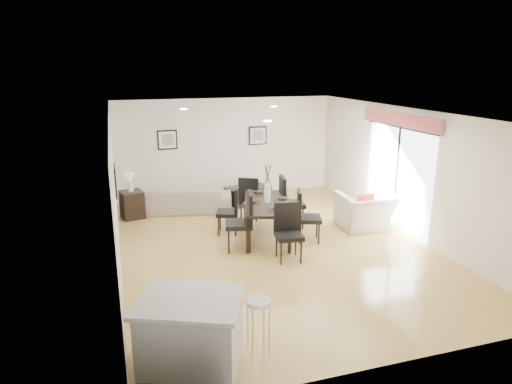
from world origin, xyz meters
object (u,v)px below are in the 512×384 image
object	(u,v)px
armchair	(367,211)
dining_chair_efar	(288,199)
bar_stool	(258,307)
coffee_table	(248,195)
kitchen_island	(191,331)
dining_table	(267,205)
dining_chair_enear	(305,213)
dining_chair_wnear	(244,218)
dining_chair_foot	(249,196)
dining_chair_head	(288,228)
dining_chair_wfar	(231,208)
sofa	(188,199)
side_table	(132,205)

from	to	relation	value
armchair	dining_chair_efar	distance (m)	1.79
bar_stool	dining_chair_efar	bearing A→B (deg)	64.31
coffee_table	kitchen_island	bearing A→B (deg)	-129.98
dining_table	bar_stool	size ratio (longest dim) A/B	2.86
armchair	dining_chair_enear	bearing A→B (deg)	13.97
dining_chair_wnear	dining_chair_foot	world-z (taller)	dining_chair_wnear
dining_chair_enear	dining_chair_head	xyz separation A→B (m)	(-0.65, -0.72, -0.00)
coffee_table	bar_stool	xyz separation A→B (m)	(-1.70, -6.30, 0.40)
dining_chair_wfar	coffee_table	xyz separation A→B (m)	(0.97, 2.08, -0.36)
dining_chair_wfar	kitchen_island	size ratio (longest dim) A/B	0.68
coffee_table	kitchen_island	world-z (taller)	kitchen_island
dining_chair_foot	dining_chair_head	bearing A→B (deg)	120.13
dining_table	dining_chair_wnear	bearing A→B (deg)	-126.13
dining_chair_enear	dining_chair_efar	size ratio (longest dim) A/B	0.93
dining_chair_head	coffee_table	xyz separation A→B (m)	(0.30, 3.68, -0.38)
dining_chair_wfar	kitchen_island	world-z (taller)	dining_chair_wfar
sofa	dining_chair_enear	xyz separation A→B (m)	(1.99, -2.71, 0.29)
coffee_table	side_table	bearing A→B (deg)	168.98
kitchen_island	side_table	bearing A→B (deg)	117.56
dining_chair_head	side_table	distance (m)	4.29
dining_chair_wnear	side_table	distance (m)	3.36
dining_chair_head	coffee_table	bearing A→B (deg)	92.10
dining_table	coffee_table	bearing A→B (deg)	99.90
dining_chair_enear	side_table	world-z (taller)	dining_chair_enear
armchair	dining_chair_wnear	bearing A→B (deg)	10.42
bar_stool	sofa	bearing A→B (deg)	89.32
dining_chair_enear	coffee_table	world-z (taller)	dining_chair_enear
kitchen_island	bar_stool	world-z (taller)	kitchen_island
armchair	kitchen_island	distance (m)	5.84
armchair	dining_chair_wnear	world-z (taller)	dining_chair_wnear
dining_chair_efar	bar_stool	distance (m)	4.73
bar_stool	dining_chair_wnear	bearing A→B (deg)	77.24
sofa	armchair	xyz separation A→B (m)	(3.63, -2.41, 0.08)
coffee_table	side_table	world-z (taller)	side_table
dining_chair_foot	dining_chair_wnear	bearing A→B (deg)	98.70
dining_chair_efar	sofa	bearing A→B (deg)	57.28
armchair	side_table	world-z (taller)	armchair
side_table	bar_stool	world-z (taller)	bar_stool
armchair	dining_chair_enear	xyz separation A→B (m)	(-1.64, -0.30, 0.21)
dining_chair_efar	dining_chair_foot	distance (m)	0.98
dining_chair_wfar	dining_chair_foot	size ratio (longest dim) A/B	0.98
dining_table	dining_chair_foot	xyz separation A→B (m)	(-0.04, 1.18, -0.12)
dining_chair_wnear	bar_stool	distance (m)	3.37
dining_chair_wfar	dining_chair_efar	xyz separation A→B (m)	(1.32, 0.05, 0.07)
dining_table	dining_chair_efar	distance (m)	0.82
dining_chair_enear	coffee_table	xyz separation A→B (m)	(-0.36, 2.96, -0.39)
dining_chair_head	side_table	world-z (taller)	dining_chair_head
dining_chair_wnear	dining_chair_enear	world-z (taller)	dining_chair_wnear
dining_chair_enear	kitchen_island	size ratio (longest dim) A/B	0.71
dining_chair_wfar	bar_stool	xyz separation A→B (m)	(-0.73, -4.22, 0.05)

